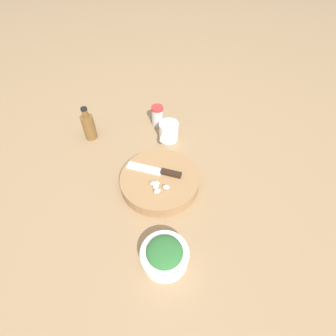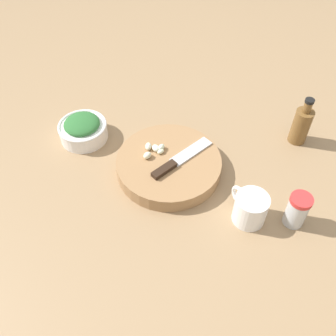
{
  "view_description": "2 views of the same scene",
  "coord_description": "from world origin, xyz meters",
  "px_view_note": "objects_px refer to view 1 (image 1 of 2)",
  "views": [
    {
      "loc": [
        0.62,
        -0.23,
        0.76
      ],
      "look_at": [
        0.05,
        0.01,
        0.07
      ],
      "focal_mm": 28.0,
      "sensor_mm": 36.0,
      "label": 1
    },
    {
      "loc": [
        -0.05,
        0.65,
        0.78
      ],
      "look_at": [
        0.05,
        0.02,
        0.06
      ],
      "focal_mm": 40.0,
      "sensor_mm": 36.0,
      "label": 2
    }
  ],
  "objects_px": {
    "coffee_mug": "(169,132)",
    "oil_bottle": "(89,126)",
    "chef_knife": "(157,170)",
    "herb_bowl": "(165,255)",
    "garlic_cloves": "(158,187)",
    "spice_jar": "(158,116)",
    "cutting_board": "(160,181)"
  },
  "relations": [
    {
      "from": "cutting_board",
      "to": "oil_bottle",
      "type": "xyz_separation_m",
      "value": [
        -0.36,
        -0.18,
        0.04
      ]
    },
    {
      "from": "cutting_board",
      "to": "coffee_mug",
      "type": "height_order",
      "value": "coffee_mug"
    },
    {
      "from": "garlic_cloves",
      "to": "chef_knife",
      "type": "bearing_deg",
      "value": 161.61
    },
    {
      "from": "herb_bowl",
      "to": "spice_jar",
      "type": "bearing_deg",
      "value": 160.75
    },
    {
      "from": "cutting_board",
      "to": "coffee_mug",
      "type": "relative_size",
      "value": 2.87
    },
    {
      "from": "herb_bowl",
      "to": "chef_knife",
      "type": "bearing_deg",
      "value": 162.89
    },
    {
      "from": "garlic_cloves",
      "to": "herb_bowl",
      "type": "height_order",
      "value": "herb_bowl"
    },
    {
      "from": "cutting_board",
      "to": "garlic_cloves",
      "type": "height_order",
      "value": "garlic_cloves"
    },
    {
      "from": "cutting_board",
      "to": "chef_knife",
      "type": "distance_m",
      "value": 0.04
    },
    {
      "from": "cutting_board",
      "to": "chef_knife",
      "type": "xyz_separation_m",
      "value": [
        -0.03,
        0.0,
        0.03
      ]
    },
    {
      "from": "herb_bowl",
      "to": "oil_bottle",
      "type": "bearing_deg",
      "value": -172.01
    },
    {
      "from": "chef_knife",
      "to": "garlic_cloves",
      "type": "distance_m",
      "value": 0.08
    },
    {
      "from": "coffee_mug",
      "to": "oil_bottle",
      "type": "height_order",
      "value": "oil_bottle"
    },
    {
      "from": "cutting_board",
      "to": "oil_bottle",
      "type": "height_order",
      "value": "oil_bottle"
    },
    {
      "from": "spice_jar",
      "to": "chef_knife",
      "type": "bearing_deg",
      "value": -21.32
    },
    {
      "from": "herb_bowl",
      "to": "coffee_mug",
      "type": "relative_size",
      "value": 1.44
    },
    {
      "from": "coffee_mug",
      "to": "oil_bottle",
      "type": "relative_size",
      "value": 0.66
    },
    {
      "from": "garlic_cloves",
      "to": "oil_bottle",
      "type": "bearing_deg",
      "value": -158.88
    },
    {
      "from": "cutting_board",
      "to": "garlic_cloves",
      "type": "relative_size",
      "value": 4.4
    },
    {
      "from": "spice_jar",
      "to": "oil_bottle",
      "type": "height_order",
      "value": "oil_bottle"
    },
    {
      "from": "chef_knife",
      "to": "herb_bowl",
      "type": "height_order",
      "value": "herb_bowl"
    },
    {
      "from": "oil_bottle",
      "to": "spice_jar",
      "type": "bearing_deg",
      "value": 84.41
    },
    {
      "from": "cutting_board",
      "to": "garlic_cloves",
      "type": "distance_m",
      "value": 0.06
    },
    {
      "from": "spice_jar",
      "to": "oil_bottle",
      "type": "distance_m",
      "value": 0.3
    },
    {
      "from": "herb_bowl",
      "to": "oil_bottle",
      "type": "distance_m",
      "value": 0.64
    },
    {
      "from": "cutting_board",
      "to": "coffee_mug",
      "type": "bearing_deg",
      "value": 150.04
    },
    {
      "from": "cutting_board",
      "to": "coffee_mug",
      "type": "distance_m",
      "value": 0.25
    },
    {
      "from": "chef_knife",
      "to": "herb_bowl",
      "type": "relative_size",
      "value": 1.24
    },
    {
      "from": "garlic_cloves",
      "to": "spice_jar",
      "type": "height_order",
      "value": "spice_jar"
    },
    {
      "from": "chef_knife",
      "to": "oil_bottle",
      "type": "distance_m",
      "value": 0.38
    },
    {
      "from": "chef_knife",
      "to": "garlic_cloves",
      "type": "xyz_separation_m",
      "value": [
        0.07,
        -0.02,
        0.0
      ]
    },
    {
      "from": "chef_knife",
      "to": "coffee_mug",
      "type": "distance_m",
      "value": 0.23
    }
  ]
}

